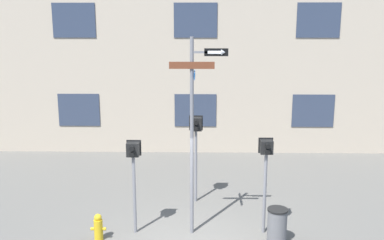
{
  "coord_description": "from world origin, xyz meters",
  "views": [
    {
      "loc": [
        0.21,
        -9.23,
        5.13
      ],
      "look_at": [
        0.0,
        0.84,
        2.94
      ],
      "focal_mm": 40.0,
      "sensor_mm": 36.0,
      "label": 1
    }
  ],
  "objects": [
    {
      "name": "pedestrian_signal_right",
      "position": [
        1.83,
        0.88,
        1.91
      ],
      "size": [
        0.36,
        0.4,
        2.46
      ],
      "color": "slate",
      "rests_on": "ground_plane"
    },
    {
      "name": "fire_hydrant",
      "position": [
        -2.29,
        0.4,
        0.33
      ],
      "size": [
        0.37,
        0.21,
        0.68
      ],
      "color": "gold",
      "rests_on": "ground_plane"
    },
    {
      "name": "pedestrian_signal_across",
      "position": [
        0.08,
        2.85,
        2.06
      ],
      "size": [
        0.4,
        0.4,
        2.61
      ],
      "color": "slate",
      "rests_on": "ground_plane"
    },
    {
      "name": "street_sign_pole",
      "position": [
        0.07,
        0.83,
        2.89
      ],
      "size": [
        1.38,
        0.91,
        4.92
      ],
      "color": "slate",
      "rests_on": "ground_plane"
    },
    {
      "name": "trash_bin",
      "position": [
        2.06,
        0.29,
        0.45
      ],
      "size": [
        0.49,
        0.49,
        0.9
      ],
      "color": "#59595B",
      "rests_on": "ground_plane"
    },
    {
      "name": "pedestrian_signal_left",
      "position": [
        -1.44,
        0.82,
        1.87
      ],
      "size": [
        0.36,
        0.4,
        2.4
      ],
      "color": "slate",
      "rests_on": "ground_plane"
    }
  ]
}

